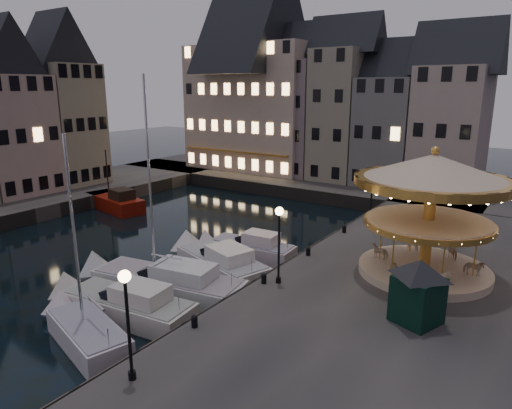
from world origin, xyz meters
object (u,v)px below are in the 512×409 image
Objects in this scene: streetlamp_b at (279,234)px; carousel at (431,192)px; streetlamp_a at (127,310)px; motorboat_c at (163,281)px; motorboat_d at (218,262)px; ticket_kiosk at (419,280)px; streetlamp_c at (372,188)px; motorboat_e at (247,248)px; red_fishing_boat at (116,203)px; bollard_d at (344,228)px; motorboat_a at (84,331)px; motorboat_b at (123,304)px; bollard_a at (194,320)px; bollard_c at (308,251)px; bollard_b at (264,278)px.

carousel is (6.09, 5.55, 1.97)m from streetlamp_b.
streetlamp_a is 0.31× the size of motorboat_c.
ticket_kiosk reaches higher than motorboat_d.
streetlamp_c reaches higher than motorboat_e.
red_fishing_boat is 2.24× the size of ticket_kiosk.
motorboat_a is (-4.88, -18.16, -1.07)m from bollard_d.
streetlamp_c is at bearing 64.51° from motorboat_d.
motorboat_d is 0.98× the size of carousel.
motorboat_e is (-5.51, -8.64, -3.38)m from streetlamp_c.
red_fishing_boat is at bearing 175.12° from carousel.
carousel is at bearing 42.58° from motorboat_b.
bollard_d is 0.05× the size of motorboat_a.
bollard_d is at bearing 65.45° from motorboat_c.
streetlamp_c reaches higher than bollard_d.
streetlamp_b reaches higher than bollard_d.
red_fishing_boat reaches higher than streetlamp_b.
red_fishing_boat is at bearing 160.47° from motorboat_d.
bollard_a is at bearing -65.68° from motorboat_e.
streetlamp_b is 5.14m from bollard_c.
motorboat_d is (-4.97, 2.32, -0.96)m from bollard_b.
bollard_b is at bearing 43.16° from motorboat_b.
streetlamp_c reaches higher than bollard_a.
motorboat_b is (-5.95, 4.48, -3.37)m from streetlamp_a.
bollard_c is 5.01m from motorboat_e.
motorboat_d is 1.07× the size of red_fishing_boat.
streetlamp_a reaches higher than bollard_a.
bollard_d is at bearing 146.38° from carousel.
bollard_b is at bearing 93.61° from streetlamp_a.
motorboat_d is 3.04m from motorboat_e.
motorboat_a is at bearing -111.06° from bollard_c.
bollard_c and bollard_d have the same top height.
bollard_d is 0.07× the size of carousel.
carousel reaches higher than bollard_b.
motorboat_c reaches higher than bollard_c.
carousel is (11.60, 0.69, 5.35)m from motorboat_e.
streetlamp_c is at bearing 86.19° from bollard_c.
streetlamp_b is at bearing 56.13° from motorboat_a.
streetlamp_a and streetlamp_c have the same top height.
motorboat_d is (-4.97, -2.68, -0.96)m from bollard_c.
streetlamp_c is at bearing 87.55° from bollard_b.
streetlamp_a is 9.82m from bollard_b.
streetlamp_b reaches higher than bollard_b.
carousel is at bearing 42.33° from streetlamp_b.
bollard_a is 0.08× the size of motorboat_e.
streetlamp_b is 1.26× the size of ticket_kiosk.
motorboat_d is at bearing 171.35° from ticket_kiosk.
motorboat_a is 5.83m from motorboat_c.
carousel is (12.35, 7.94, 5.31)m from motorboat_c.
motorboat_c is (-5.66, -1.88, -0.92)m from bollard_b.
bollard_d is at bearing 70.97° from motorboat_b.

